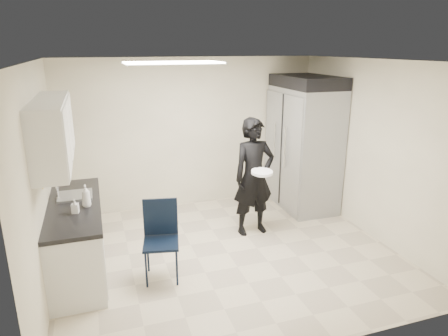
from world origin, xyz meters
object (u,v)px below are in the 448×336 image
object	(u,v)px
lower_counter	(77,239)
folding_chair	(161,243)
commercial_fridge	(303,149)
man_tuxedo	(254,177)

from	to	relation	value
lower_counter	folding_chair	world-z (taller)	folding_chair
lower_counter	commercial_fridge	size ratio (longest dim) A/B	0.90
lower_counter	folding_chair	distance (m)	1.12
commercial_fridge	man_tuxedo	size ratio (longest dim) A/B	1.18
folding_chair	man_tuxedo	xyz separation A→B (m)	(1.56, 0.86, 0.42)
lower_counter	folding_chair	bearing A→B (deg)	-28.81
commercial_fridge	folding_chair	world-z (taller)	commercial_fridge
folding_chair	commercial_fridge	bearing A→B (deg)	40.93
lower_counter	commercial_fridge	bearing A→B (deg)	15.88
folding_chair	man_tuxedo	size ratio (longest dim) A/B	0.53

